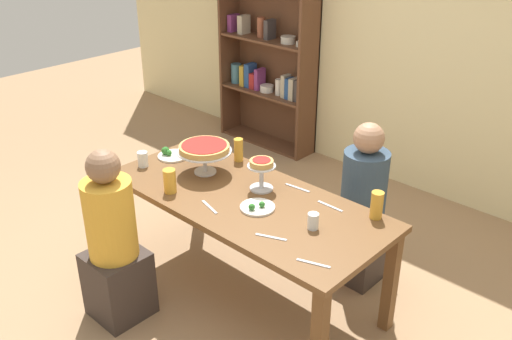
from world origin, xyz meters
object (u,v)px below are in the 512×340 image
Objects in this scene: beer_glass_amber_spare at (377,205)px; water_glass_clear_far at (143,159)px; personal_pizza_stand at (261,169)px; water_glass_clear_near at (314,221)px; diner_near_left at (114,248)px; cutlery_fork_near at (330,206)px; cutlery_fork_far at (297,188)px; cutlery_spare_fork at (313,263)px; dining_table at (245,209)px; beer_glass_amber_tall at (170,181)px; diner_far_right at (362,214)px; bookshelf at (269,42)px; salad_plate_far_diner at (171,155)px; cutlery_knife_far at (271,237)px; beer_glass_amber_short at (238,150)px; deep_dish_pizza_stand at (204,150)px; salad_plate_near_diner at (257,207)px; cutlery_knife_near at (210,207)px.

beer_glass_amber_spare is 1.63m from water_glass_clear_far.
personal_pizza_stand reaches higher than water_glass_clear_near.
cutlery_fork_near is (0.90, 0.96, 0.25)m from diner_near_left.
cutlery_fork_far and cutlery_spare_fork have the same top height.
cutlery_fork_far reaches higher than dining_table.
diner_far_right is at bearing 49.53° from beer_glass_amber_tall.
bookshelf is 2.52m from diner_far_right.
salad_plate_far_diner is at bearing 148.50° from cutlery_spare_fork.
beer_glass_amber_short is at bearing 122.17° from cutlery_knife_far.
beer_glass_amber_spare is (0.30, -0.34, 0.33)m from diner_far_right.
beer_glass_amber_short is (0.40, 0.29, 0.07)m from salad_plate_far_diner.
water_glass_clear_near is (0.53, -0.14, -0.10)m from personal_pizza_stand.
personal_pizza_stand is at bearing 115.32° from cutlery_knife_far.
bookshelf reaches higher than deep_dish_pizza_stand.
beer_glass_amber_short is 0.87m from cutlery_fork_near.
salad_plate_near_diner is (1.78, -2.07, -0.33)m from bookshelf.
water_glass_clear_far is at bearing -69.78° from bookshelf.
dining_table is 10.35× the size of cutlery_knife_near.
salad_plate_far_diner is 1.33× the size of beer_glass_amber_short.
beer_glass_amber_short is 0.68m from cutlery_knife_near.
cutlery_knife_far is at bearing -117.78° from beer_glass_amber_spare.
dining_table is 0.82m from beer_glass_amber_spare.
diner_near_left is at bearing -133.20° from salad_plate_near_diner.
salad_plate_near_diner reaches higher than cutlery_spare_fork.
cutlery_knife_far is (0.49, 0.01, 0.00)m from cutlery_knife_near.
diner_near_left is 6.39× the size of cutlery_knife_near.
salad_plate_near_diner is 1.18× the size of cutlery_knife_near.
beer_glass_amber_tall reaches higher than cutlery_spare_fork.
water_glass_clear_far is 0.59× the size of cutlery_knife_near.
personal_pizza_stand is 1.15× the size of cutlery_knife_near.
salad_plate_near_diner is at bearing 6.71° from water_glass_clear_far.
cutlery_fork_near is at bearing 46.47° from salad_plate_near_diner.
personal_pizza_stand is at bearing 10.95° from deep_dish_pizza_stand.
beer_glass_amber_short is at bearing -9.65° from cutlery_fork_far.
salad_plate_far_diner is at bearing 85.09° from water_glass_clear_far.
beer_glass_amber_spare is (1.13, -0.00, 0.00)m from beer_glass_amber_short.
water_glass_clear_far is (-0.82, -0.31, -0.09)m from personal_pizza_stand.
cutlery_fork_near is 0.50m from cutlery_knife_far.
water_glass_clear_far is at bearing -128.84° from beer_glass_amber_short.
dining_table is at bearing 128.60° from cutlery_knife_far.
cutlery_spare_fork is (0.29, -0.53, 0.00)m from cutlery_fork_near.
deep_dish_pizza_stand is 1.73× the size of salad_plate_near_diner.
personal_pizza_stand is 1.95× the size of water_glass_clear_far.
cutlery_knife_near is at bearing -28.17° from diner_far_right.
beer_glass_amber_spare reaches higher than beer_glass_amber_short.
deep_dish_pizza_stand is (-0.43, 0.06, 0.26)m from dining_table.
beer_glass_amber_short is at bearing 91.04° from beer_glass_amber_tall.
beer_glass_amber_spare is 0.92× the size of cutlery_knife_near.
salad_plate_far_diner is 0.23m from water_glass_clear_far.
personal_pizza_stand is 0.49m from cutlery_fork_near.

